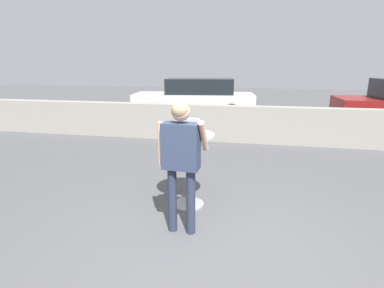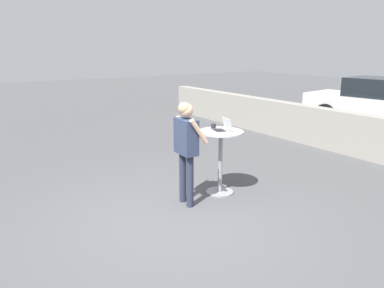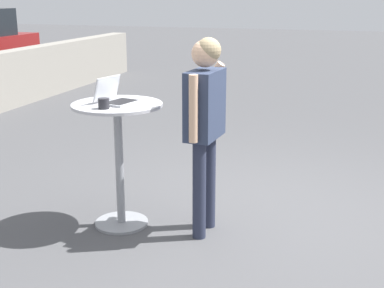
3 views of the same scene
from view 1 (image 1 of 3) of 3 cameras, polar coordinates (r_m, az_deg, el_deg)
name	(u,v)px [view 1 (image 1 of 3)]	position (r m, az deg, el deg)	size (l,w,h in m)	color
ground_plane	(212,258)	(3.46, 3.88, -20.87)	(50.00, 50.00, 0.00)	#4C4C4F
pavement_kerb	(239,124)	(8.13, 8.99, 3.80)	(16.01, 0.35, 0.97)	gray
cafe_table	(188,158)	(4.27, -0.75, -2.68)	(0.75, 0.75, 1.08)	gray
laptop	(189,131)	(4.18, -0.58, 2.58)	(0.35, 0.34, 0.22)	#B7BABF
coffee_mug	(173,130)	(4.23, -3.66, 2.63)	(0.12, 0.09, 0.08)	#232328
standing_person	(181,152)	(3.48, -2.12, -1.49)	(0.58, 0.34, 1.63)	#282D42
parked_car_near_street	(195,98)	(11.52, 0.65, 8.72)	(4.66, 2.19, 1.53)	silver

